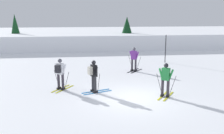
% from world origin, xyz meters
% --- Properties ---
extents(ground_plane, '(120.00, 120.00, 0.00)m').
position_xyz_m(ground_plane, '(0.00, 0.00, 0.00)').
color(ground_plane, white).
extents(far_snow_ridge, '(80.00, 9.60, 1.68)m').
position_xyz_m(far_snow_ridge, '(0.00, 19.62, 0.84)').
color(far_snow_ridge, white).
rests_on(far_snow_ridge, ground).
extents(skier_purple, '(1.31, 1.46, 1.71)m').
position_xyz_m(skier_purple, '(1.16, 5.68, 0.92)').
color(skier_purple, black).
rests_on(skier_purple, ground).
extents(skier_green, '(1.22, 1.52, 1.71)m').
position_xyz_m(skier_green, '(1.58, -0.01, 0.92)').
color(skier_green, gold).
rests_on(skier_green, ground).
extents(skier_black, '(1.62, 0.96, 1.71)m').
position_xyz_m(skier_black, '(-1.89, 1.12, 0.96)').
color(skier_black, '#237AC6').
rests_on(skier_black, ground).
extents(skier_white, '(1.17, 1.55, 1.71)m').
position_xyz_m(skier_white, '(-3.65, 1.80, 0.95)').
color(skier_white, gold).
rests_on(skier_white, ground).
extents(trail_marker_pole, '(0.07, 0.07, 2.28)m').
position_xyz_m(trail_marker_pole, '(4.38, 8.57, 1.14)').
color(trail_marker_pole, black).
rests_on(trail_marker_pole, ground).
extents(conifer_far_left, '(1.40, 1.40, 3.92)m').
position_xyz_m(conifer_far_left, '(-10.10, 19.25, 2.23)').
color(conifer_far_left, '#513823').
rests_on(conifer_far_left, ground).
extents(conifer_far_right, '(1.71, 1.71, 3.60)m').
position_xyz_m(conifer_far_right, '(2.84, 18.32, 2.18)').
color(conifer_far_right, '#513823').
rests_on(conifer_far_right, ground).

